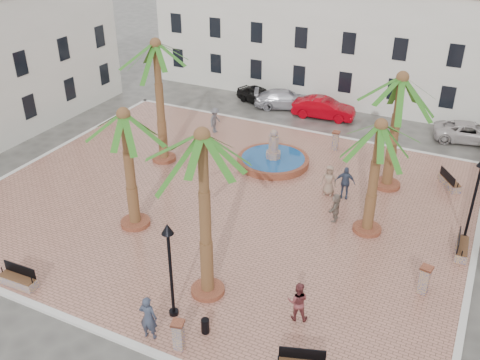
{
  "coord_description": "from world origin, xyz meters",
  "views": [
    {
      "loc": [
        12.02,
        -22.45,
        15.39
      ],
      "look_at": [
        1.0,
        0.0,
        1.6
      ],
      "focal_mm": 40.0,
      "sensor_mm": 36.0,
      "label": 1
    }
  ],
  "objects": [
    {
      "name": "car_white",
      "position": [
        11.36,
        14.51,
        0.66
      ],
      "size": [
        5.11,
        3.16,
        1.32
      ],
      "primitive_type": "imported",
      "rotation": [
        0.0,
        0.0,
        1.79
      ],
      "color": "beige",
      "rests_on": "ground"
    },
    {
      "name": "kerb_s",
      "position": [
        0.0,
        -11.0,
        0.08
      ],
      "size": [
        26.3,
        0.3,
        0.16
      ],
      "primitive_type": "cube",
      "color": "silver",
      "rests_on": "ground"
    },
    {
      "name": "cyclist_b",
      "position": [
        6.96,
        -6.96,
        1.02
      ],
      "size": [
        1.0,
        0.88,
        1.74
      ],
      "primitive_type": "imported",
      "rotation": [
        0.0,
        0.0,
        3.44
      ],
      "color": "brown",
      "rests_on": "plaza"
    },
    {
      "name": "car_red",
      "position": [
        1.05,
        14.17,
        0.77
      ],
      "size": [
        4.77,
        2.03,
        1.53
      ],
      "primitive_type": "imported",
      "rotation": [
        0.0,
        0.0,
        1.66
      ],
      "color": "#A2000D",
      "rests_on": "ground"
    },
    {
      "name": "bollard_e",
      "position": [
        11.22,
        -3.13,
        0.84
      ],
      "size": [
        0.55,
        0.55,
        1.34
      ],
      "rotation": [
        0.0,
        0.0,
        -0.17
      ],
      "color": "gray",
      "rests_on": "plaza"
    },
    {
      "name": "car_silver",
      "position": [
        -2.32,
        14.86,
        0.71
      ],
      "size": [
        5.28,
        3.7,
        1.42
      ],
      "primitive_type": "imported",
      "rotation": [
        0.0,
        0.0,
        1.96
      ],
      "color": "silver",
      "rests_on": "ground"
    },
    {
      "name": "pedestrian_fountain_a",
      "position": [
        5.01,
        3.08,
        1.04
      ],
      "size": [
        0.93,
        0.66,
        1.77
      ],
      "primitive_type": "imported",
      "rotation": [
        0.0,
        0.0,
        0.11
      ],
      "color": "#8F725E",
      "rests_on": "plaza"
    },
    {
      "name": "ground",
      "position": [
        0.0,
        0.0,
        0.0
      ],
      "size": [
        120.0,
        120.0,
        0.0
      ],
      "primitive_type": "plane",
      "color": "#56544F",
      "rests_on": "ground"
    },
    {
      "name": "lamppost_s",
      "position": [
        2.4,
        -8.94,
        3.11
      ],
      "size": [
        0.48,
        0.48,
        4.38
      ],
      "color": "black",
      "rests_on": "plaza"
    },
    {
      "name": "pedestrian_north",
      "position": [
        -4.82,
        7.9,
        1.05
      ],
      "size": [
        0.68,
        1.17,
        1.81
      ],
      "primitive_type": "imported",
      "rotation": [
        0.0,
        0.0,
        1.57
      ],
      "color": "#58575D",
      "rests_on": "plaza"
    },
    {
      "name": "lamppost_e",
      "position": [
        12.4,
        1.76,
        3.2
      ],
      "size": [
        0.49,
        0.49,
        4.5
      ],
      "color": "black",
      "rests_on": "plaza"
    },
    {
      "name": "pedestrian_east",
      "position": [
        6.16,
        0.67,
        0.92
      ],
      "size": [
        0.53,
        1.44,
        1.53
      ],
      "primitive_type": "imported",
      "rotation": [
        0.0,
        0.0,
        -1.52
      ],
      "color": "gray",
      "rests_on": "plaza"
    },
    {
      "name": "cyclist_a",
      "position": [
        2.25,
        -10.4,
        1.12
      ],
      "size": [
        0.78,
        0.58,
        1.95
      ],
      "primitive_type": "imported",
      "rotation": [
        0.0,
        0.0,
        3.31
      ],
      "color": "#31384B",
      "rests_on": "plaza"
    },
    {
      "name": "bollard_n",
      "position": [
        3.62,
        8.84,
        0.82
      ],
      "size": [
        0.46,
        0.46,
        1.29
      ],
      "rotation": [
        0.0,
        0.0,
        0.01
      ],
      "color": "gray",
      "rests_on": "plaza"
    },
    {
      "name": "plaza",
      "position": [
        0.0,
        0.0,
        0.07
      ],
      "size": [
        26.0,
        22.0,
        0.15
      ],
      "primitive_type": "cube",
      "color": "#AF725F",
      "rests_on": "ground"
    },
    {
      "name": "pedestrian_fountain_b",
      "position": [
        5.91,
        3.12,
        1.09
      ],
      "size": [
        1.17,
        0.64,
        1.89
      ],
      "primitive_type": "imported",
      "rotation": [
        0.0,
        0.0,
        0.17
      ],
      "color": "#3B4660",
      "rests_on": "plaza"
    },
    {
      "name": "bench_s",
      "position": [
        -4.61,
        -10.38,
        0.42
      ],
      "size": [
        1.82,
        0.61,
        0.95
      ],
      "rotation": [
        0.0,
        0.0,
        0.03
      ],
      "color": "gray",
      "rests_on": "plaza"
    },
    {
      "name": "kerb_w",
      "position": [
        -13.0,
        0.0,
        0.08
      ],
      "size": [
        0.3,
        22.3,
        0.16
      ],
      "primitive_type": "cube",
      "color": "silver",
      "rests_on": "ground"
    },
    {
      "name": "kerb_e",
      "position": [
        13.0,
        0.0,
        0.08
      ],
      "size": [
        0.3,
        22.3,
        0.16
      ],
      "primitive_type": "cube",
      "color": "silver",
      "rests_on": "ground"
    },
    {
      "name": "building_north",
      "position": [
        -0.0,
        19.99,
        4.77
      ],
      "size": [
        30.4,
        7.4,
        9.5
      ],
      "color": "silver",
      "rests_on": "ground"
    },
    {
      "name": "bench_ne",
      "position": [
        11.03,
        6.99,
        0.42
      ],
      "size": [
        1.44,
        1.78,
        0.94
      ],
      "rotation": [
        0.0,
        0.0,
        2.16
      ],
      "color": "gray",
      "rests_on": "plaza"
    },
    {
      "name": "palm_e",
      "position": [
        7.91,
        0.44,
        5.18
      ],
      "size": [
        4.63,
        4.63,
        6.08
      ],
      "color": "brown",
      "rests_on": "plaza"
    },
    {
      "name": "fountain",
      "position": [
        0.76,
        5.17,
        0.46
      ],
      "size": [
        4.48,
        4.48,
        2.31
      ],
      "color": "brown",
      "rests_on": "plaza"
    },
    {
      "name": "litter_bin",
      "position": [
        4.04,
        -9.26,
        0.47
      ],
      "size": [
        0.33,
        0.33,
        0.64
      ],
      "primitive_type": "cylinder",
      "color": "black",
      "rests_on": "plaza"
    },
    {
      "name": "palm_sw",
      "position": [
        -2.91,
        -4.22,
        5.42
      ],
      "size": [
        4.91,
        4.91,
        6.38
      ],
      "color": "brown",
      "rests_on": "plaza"
    },
    {
      "name": "car_black",
      "position": [
        -4.57,
        14.8,
        0.68
      ],
      "size": [
        4.28,
        2.86,
        1.35
      ],
      "primitive_type": "imported",
      "rotation": [
        0.0,
        0.0,
        1.22
      ],
      "color": "black",
      "rests_on": "ground"
    },
    {
      "name": "palm_s",
      "position": [
        2.98,
        -7.16,
        6.67
      ],
      "size": [
        4.69,
        4.69,
        7.65
      ],
      "color": "brown",
      "rests_on": "plaza"
    },
    {
      "name": "palm_ne",
      "position": [
        7.77,
        5.45,
        5.84
      ],
      "size": [
        5.07,
        5.07,
        6.85
      ],
      "color": "brown",
      "rests_on": "plaza"
    },
    {
      "name": "kerb_n",
      "position": [
        0.0,
        11.0,
        0.08
      ],
      "size": [
        26.3,
        0.3,
        0.16
      ],
      "primitive_type": "cube",
      "color": "silver",
      "rests_on": "ground"
    },
    {
      "name": "bollard_se",
      "position": [
        3.56,
        -10.4,
        0.82
      ],
      "size": [
        0.56,
        0.56,
        1.29
      ],
      "rotation": [
        0.0,
        0.0,
        0.25
      ],
      "color": "gray",
      "rests_on": "plaza"
    },
    {
      "name": "bench_e",
      "position": [
        12.38,
        0.53,
        0.42
      ],
      "size": [
        0.64,
        1.83,
        0.96
      ],
      "rotation": [
        0.0,
        0.0,
        1.62
      ],
      "color": "gray",
      "rests_on": "plaza"
    },
    {
      "name": "palm_nw",
      "position": [
        -5.67,
        2.66,
        6.72
      ],
      "size": [
        4.87,
        4.87,
        7.73
      ],
      "color": "brown",
      "rests_on": "plaza"
    }
  ]
}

